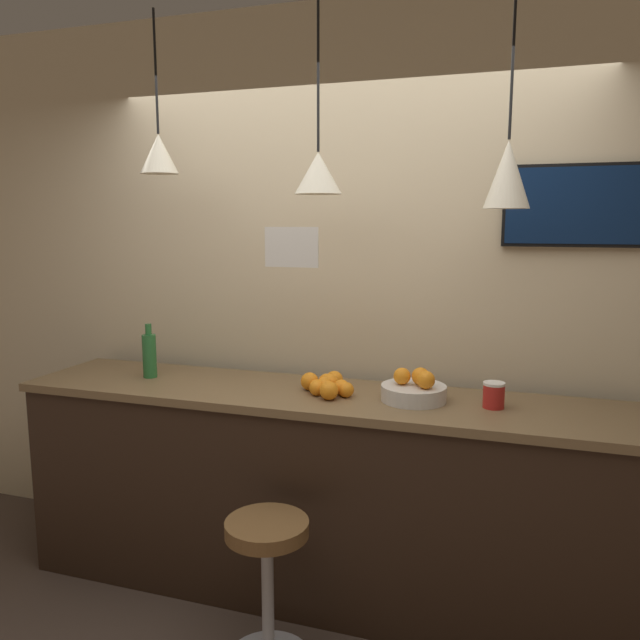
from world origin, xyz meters
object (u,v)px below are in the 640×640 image
Objects in this scene: juice_bottle at (149,355)px; spread_jar at (494,395)px; bar_stool at (267,567)px; fruit_bowl at (414,390)px; mounted_tv at (575,206)px.

spread_jar is (1.73, 0.00, -0.06)m from juice_bottle.
bar_stool is 5.56× the size of spread_jar.
fruit_bowl is at bearing -179.60° from spread_jar.
bar_stool is 2.13× the size of fruit_bowl.
mounted_tv reaches higher than spread_jar.
juice_bottle is (-1.38, 0.00, 0.07)m from fruit_bowl.
bar_stool is at bearing -145.70° from spread_jar.
juice_bottle is at bearing -170.15° from mounted_tv.
fruit_bowl is 1.38m from juice_bottle.
mounted_tv reaches higher than fruit_bowl.
mounted_tv is (0.65, 0.36, 0.82)m from fruit_bowl.
spread_jar is 0.18× the size of mounted_tv.
fruit_bowl is at bearing -151.35° from mounted_tv.
spread_jar is (0.83, 0.57, 0.64)m from bar_stool.
spread_jar is at bearing 0.40° from fruit_bowl.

